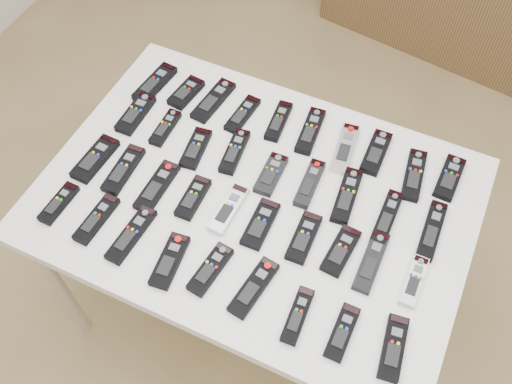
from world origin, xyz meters
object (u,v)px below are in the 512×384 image
at_px(remote_3, 243,114).
at_px(remote_25, 304,237).
at_px(table, 256,206).
at_px(remote_15, 310,183).
at_px(remote_9, 449,178).
at_px(remote_11, 165,128).
at_px(remote_27, 371,261).
at_px(remote_12, 196,148).
at_px(remote_4, 279,121).
at_px(remote_6, 345,149).
at_px(remote_0, 155,83).
at_px(remote_34, 254,287).
at_px(remote_33, 210,269).
at_px(remote_36, 342,332).
at_px(remote_29, 59,203).
at_px(remote_16, 347,196).
at_px(remote_23, 228,209).
at_px(remote_30, 97,219).
at_px(remote_14, 271,174).
at_px(remote_24, 260,224).
at_px(remote_32, 170,261).
at_px(remote_5, 310,131).
at_px(remote_35, 298,315).
at_px(remote_26, 341,251).
at_px(remote_13, 235,151).
at_px(remote_22, 193,198).
at_px(remote_18, 432,230).
at_px(remote_17, 387,217).
at_px(remote_37, 393,348).
at_px(remote_10, 136,114).
at_px(remote_28, 414,281).
at_px(remote_2, 213,100).
at_px(remote_21, 157,186).
at_px(remote_1, 186,93).
at_px(remote_8, 414,175).

distance_m(remote_3, remote_25, 0.49).
relative_size(table, remote_15, 7.34).
bearing_deg(remote_9, remote_11, -165.90).
height_order(table, remote_27, remote_27).
distance_m(remote_12, remote_15, 0.37).
bearing_deg(remote_4, remote_6, -9.27).
bearing_deg(remote_0, remote_34, -35.33).
relative_size(remote_33, remote_36, 1.06).
bearing_deg(remote_29, remote_16, 28.60).
distance_m(remote_23, remote_34, 0.26).
relative_size(remote_4, remote_30, 0.97).
distance_m(remote_3, remote_14, 0.26).
height_order(remote_3, remote_24, same).
height_order(remote_9, remote_24, same).
xyz_separation_m(remote_24, remote_34, (0.07, -0.19, 0.00)).
xyz_separation_m(remote_6, remote_32, (-0.30, -0.57, 0.00)).
height_order(remote_5, remote_25, remote_5).
bearing_deg(remote_6, remote_35, -89.11).
height_order(remote_16, remote_26, remote_16).
bearing_deg(remote_26, remote_0, 161.73).
distance_m(remote_13, remote_22, 0.21).
bearing_deg(remote_32, remote_24, 44.06).
height_order(remote_23, remote_27, same).
bearing_deg(remote_0, remote_13, -16.20).
distance_m(remote_5, remote_33, 0.57).
bearing_deg(remote_18, remote_17, -175.99).
bearing_deg(remote_30, remote_5, 54.82).
xyz_separation_m(remote_18, remote_34, (-0.38, -0.37, 0.00)).
height_order(remote_6, remote_27, remote_6).
xyz_separation_m(remote_34, remote_37, (0.38, -0.00, 0.00)).
bearing_deg(remote_22, remote_10, 145.34).
bearing_deg(remote_27, remote_10, 167.32).
relative_size(remote_9, remote_16, 0.85).
distance_m(remote_24, remote_28, 0.44).
xyz_separation_m(remote_22, remote_33, (0.15, -0.18, -0.00)).
relative_size(remote_2, remote_21, 1.05).
xyz_separation_m(remote_1, remote_25, (0.57, -0.35, -0.00)).
distance_m(remote_13, remote_36, 0.64).
bearing_deg(remote_11, remote_35, -34.79).
height_order(remote_18, remote_33, remote_33).
distance_m(remote_5, remote_15, 0.20).
bearing_deg(remote_10, remote_35, -30.41).
height_order(remote_5, remote_22, same).
distance_m(remote_16, remote_29, 0.84).
bearing_deg(remote_1, remote_12, -47.08).
distance_m(remote_8, remote_36, 0.55).
height_order(remote_3, remote_32, remote_32).
distance_m(remote_0, remote_6, 0.68).
bearing_deg(remote_17, remote_32, -142.41).
bearing_deg(remote_22, remote_11, 134.51).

